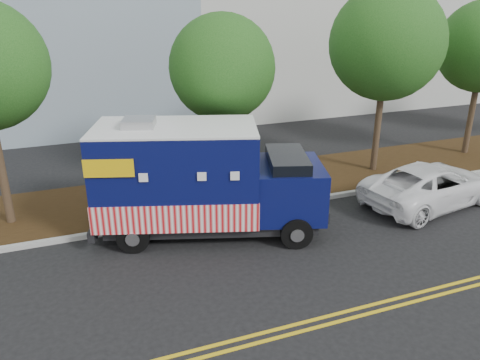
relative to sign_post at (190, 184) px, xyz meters
name	(u,v)px	position (x,y,z in m)	size (l,w,h in m)	color
ground	(253,231)	(1.56, -1.63, -1.20)	(120.00, 120.00, 0.00)	black
curb	(238,211)	(1.56, -0.23, -1.12)	(120.00, 0.18, 0.15)	#9E9E99
mulch_strip	(218,189)	(1.56, 1.87, -1.12)	(120.00, 4.00, 0.15)	black
centerline_near	(327,316)	(1.56, -6.08, -1.19)	(120.00, 0.10, 0.01)	gold
centerline_far	(333,323)	(1.56, -6.33, -1.19)	(120.00, 0.10, 0.01)	gold
tree_b	(222,68)	(1.82, 1.96, 3.32)	(3.68, 3.68, 6.38)	#38281C
tree_c	(387,43)	(8.19, 1.49, 3.98)	(4.31, 4.31, 7.35)	#38281C
sign_post	(190,184)	(0.00, 0.00, 0.00)	(0.06, 0.06, 2.40)	#473828
food_truck	(198,182)	(0.00, -1.02, 0.44)	(7.26, 4.43, 3.61)	black
white_car	(431,185)	(8.12, -1.86, -0.47)	(2.41, 5.22, 1.45)	white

